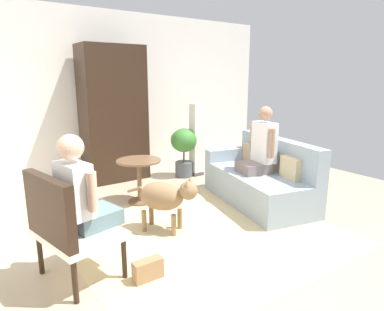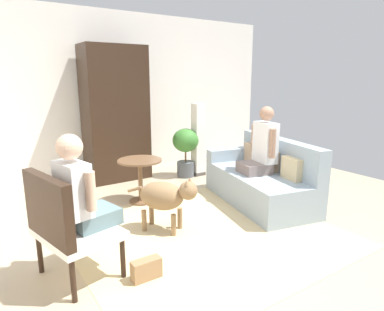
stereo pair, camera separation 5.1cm
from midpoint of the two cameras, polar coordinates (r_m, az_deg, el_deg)
ground_plane at (r=3.92m, az=0.54°, el=-12.49°), size 7.35×7.35×0.00m
back_wall at (r=6.08m, az=-15.16°, el=9.84°), size 6.72×0.12×2.79m
area_rug at (r=3.85m, az=1.72°, el=-12.92°), size 2.76×2.57×0.01m
couch at (r=4.77m, az=11.24°, el=-3.96°), size 1.17×1.84×0.87m
armchair at (r=2.99m, az=-21.24°, el=-10.51°), size 0.70×0.80×0.95m
person_on_couch at (r=4.61m, az=11.27°, el=1.52°), size 0.50×0.51×0.89m
person_on_armchair at (r=2.98m, az=-18.83°, el=-5.88°), size 0.52×0.49×0.83m
round_end_table at (r=4.64m, az=-9.25°, el=-2.97°), size 0.60×0.60×0.61m
dog at (r=3.77m, az=-4.96°, el=-6.89°), size 0.57×0.70×0.63m
potted_plant at (r=5.79m, az=-1.65°, el=1.46°), size 0.45×0.45×0.84m
column_lamp at (r=5.86m, az=0.48°, el=2.60°), size 0.20×0.20×1.26m
armoire_cabinet at (r=5.73m, az=-13.38°, el=6.79°), size 1.00×0.56×2.19m
handbag at (r=3.06m, az=-7.97°, el=-18.59°), size 0.26×0.11×0.18m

